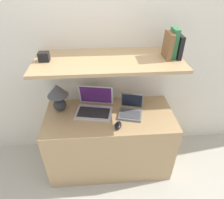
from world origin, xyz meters
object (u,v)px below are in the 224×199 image
(laptop_small, at_px, (131,110))
(book_black, at_px, (178,46))
(laptop_large, at_px, (95,107))
(shelf_gadget, at_px, (44,57))
(computer_mouse, at_px, (118,125))
(book_brown, at_px, (168,45))
(table_lamp, at_px, (58,95))
(book_green, at_px, (173,43))
(router_box, at_px, (107,97))

(laptop_small, height_order, book_black, book_black)
(laptop_large, relative_size, shelf_gadget, 4.60)
(computer_mouse, relative_size, shelf_gadget, 1.42)
(laptop_small, bearing_deg, laptop_large, 169.43)
(computer_mouse, bearing_deg, shelf_gadget, 157.71)
(laptop_small, xyz_separation_m, book_brown, (0.29, 0.06, 0.63))
(laptop_large, distance_m, book_black, 0.96)
(table_lamp, bearing_deg, book_brown, -3.30)
(computer_mouse, xyz_separation_m, book_black, (0.53, 0.25, 0.64))
(laptop_small, distance_m, book_green, 0.73)
(laptop_large, relative_size, book_green, 1.61)
(laptop_large, xyz_separation_m, computer_mouse, (0.21, -0.26, -0.03))
(computer_mouse, relative_size, book_black, 0.63)
(shelf_gadget, bearing_deg, computer_mouse, -22.29)
(table_lamp, height_order, book_brown, book_brown)
(router_box, bearing_deg, book_green, -15.46)
(book_green, bearing_deg, book_brown, 180.00)
(book_green, bearing_deg, laptop_large, 179.03)
(computer_mouse, relative_size, book_green, 0.50)
(table_lamp, relative_size, computer_mouse, 2.40)
(computer_mouse, height_order, book_green, book_green)
(book_brown, bearing_deg, computer_mouse, -150.35)
(book_black, height_order, book_green, book_green)
(laptop_large, height_order, laptop_small, laptop_large)
(laptop_small, distance_m, book_black, 0.73)
(table_lamp, bearing_deg, book_green, -3.16)
(router_box, xyz_separation_m, book_black, (0.60, -0.15, 0.59))
(laptop_large, distance_m, book_green, 0.94)
(book_brown, bearing_deg, laptop_large, 178.97)
(laptop_small, bearing_deg, computer_mouse, -126.98)
(shelf_gadget, bearing_deg, table_lamp, 53.90)
(book_black, bearing_deg, router_box, 165.66)
(router_box, relative_size, book_green, 0.54)
(computer_mouse, bearing_deg, laptop_large, 129.38)
(table_lamp, xyz_separation_m, router_box, (0.49, 0.10, -0.12))
(laptop_large, height_order, book_black, book_black)
(book_black, relative_size, shelf_gadget, 2.26)
(router_box, height_order, book_brown, book_brown)
(book_brown, height_order, shelf_gadget, book_brown)
(table_lamp, bearing_deg, laptop_large, -7.46)
(book_black, relative_size, book_brown, 0.89)
(table_lamp, xyz_separation_m, shelf_gadget, (-0.04, -0.06, 0.42))
(book_black, distance_m, shelf_gadget, 1.13)
(table_lamp, xyz_separation_m, computer_mouse, (0.56, -0.31, -0.16))
(book_black, bearing_deg, computer_mouse, -154.73)
(router_box, distance_m, book_black, 0.86)
(table_lamp, height_order, book_green, book_green)
(computer_mouse, height_order, book_brown, book_brown)
(laptop_small, height_order, shelf_gadget, shelf_gadget)
(table_lamp, distance_m, computer_mouse, 0.66)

